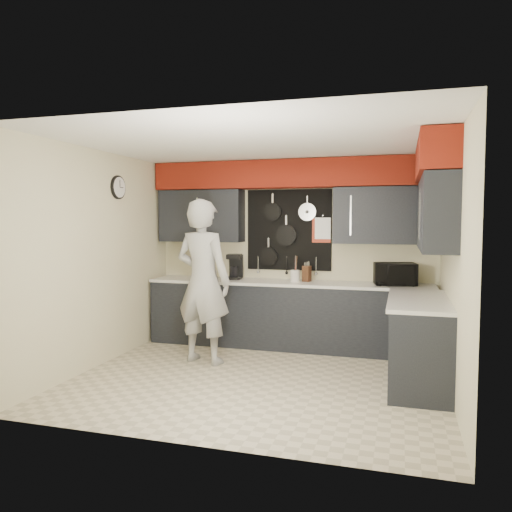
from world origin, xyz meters
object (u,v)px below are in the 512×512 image
(coffee_maker, at_px, (235,266))
(person, at_px, (203,281))
(knife_block, at_px, (307,274))
(utensil_crock, at_px, (295,276))
(microwave, at_px, (395,274))

(coffee_maker, xyz_separation_m, person, (-0.05, -1.08, -0.10))
(knife_block, bearing_deg, coffee_maker, -162.76)
(knife_block, distance_m, utensil_crock, 0.17)
(coffee_maker, distance_m, person, 1.09)
(microwave, xyz_separation_m, person, (-2.26, -1.03, -0.05))
(utensil_crock, height_order, person, person)
(utensil_crock, relative_size, coffee_maker, 0.45)
(microwave, xyz_separation_m, knife_block, (-1.17, 0.05, -0.04))
(microwave, relative_size, person, 0.26)
(microwave, height_order, utensil_crock, microwave)
(microwave, height_order, knife_block, microwave)
(microwave, height_order, coffee_maker, coffee_maker)
(coffee_maker, bearing_deg, person, -101.98)
(coffee_maker, bearing_deg, utensil_crock, -14.82)
(utensil_crock, distance_m, coffee_maker, 0.91)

